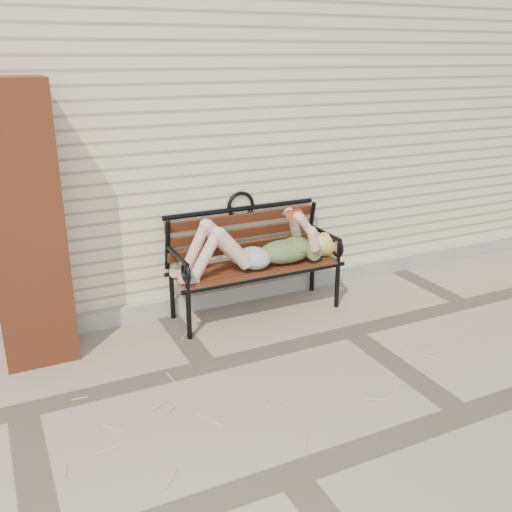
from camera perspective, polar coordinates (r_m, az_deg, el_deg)
ground at (r=4.74m, az=9.41°, el=-7.49°), size 80.00×80.00×0.00m
house_wall at (r=6.91m, az=-4.61°, el=14.24°), size 8.00×4.00×3.00m
foundation_strip at (r=5.45m, az=3.64°, el=-2.68°), size 8.00×0.10×0.15m
brick_pillar at (r=4.32m, az=-22.18°, el=2.84°), size 0.50×0.50×2.00m
garden_bench at (r=4.89m, az=-0.46°, el=0.87°), size 1.57×0.62×1.02m
reading_woman at (r=4.78m, az=0.32°, el=0.85°), size 1.48×0.34×0.47m
straw_scatter at (r=3.83m, az=-3.85°, el=-14.24°), size 3.05×1.36×0.01m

